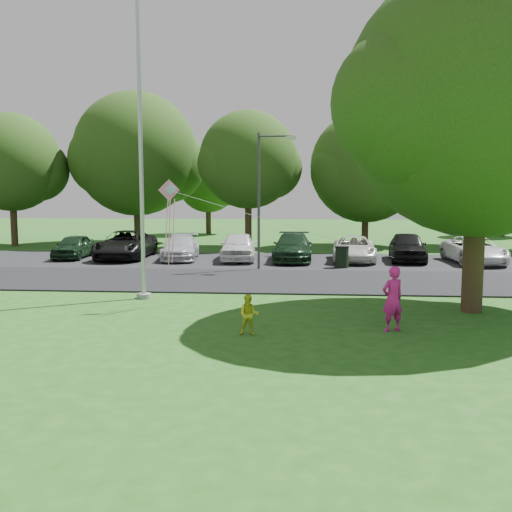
# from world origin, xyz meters

# --- Properties ---
(ground) EXTENTS (120.00, 120.00, 0.00)m
(ground) POSITION_xyz_m (0.00, 0.00, 0.00)
(ground) COLOR #1E5416
(ground) RESTS_ON ground
(park_road) EXTENTS (60.00, 6.00, 0.06)m
(park_road) POSITION_xyz_m (0.00, 9.00, 0.03)
(park_road) COLOR black
(park_road) RESTS_ON ground
(parking_strip) EXTENTS (42.00, 7.00, 0.06)m
(parking_strip) POSITION_xyz_m (0.00, 15.50, 0.03)
(parking_strip) COLOR black
(parking_strip) RESTS_ON ground
(flagpole) EXTENTS (0.50, 0.50, 10.00)m
(flagpole) POSITION_xyz_m (-3.50, 5.00, 4.17)
(flagpole) COLOR #B7BABF
(flagpole) RESTS_ON ground
(street_lamp) EXTENTS (1.75, 0.23, 6.25)m
(street_lamp) POSITION_xyz_m (0.13, 12.24, 3.75)
(street_lamp) COLOR #3F3F44
(street_lamp) RESTS_ON ground
(trash_can) EXTENTS (0.67, 0.67, 1.06)m
(trash_can) POSITION_xyz_m (3.74, 13.00, 0.54)
(trash_can) COLOR black
(trash_can) RESTS_ON ground
(big_tree) EXTENTS (8.79, 8.01, 10.27)m
(big_tree) POSITION_xyz_m (6.88, 3.58, 6.09)
(big_tree) COLOR #332316
(big_tree) RESTS_ON ground
(tree_row) EXTENTS (64.35, 11.94, 10.88)m
(tree_row) POSITION_xyz_m (1.59, 24.23, 5.71)
(tree_row) COLOR #332316
(tree_row) RESTS_ON ground
(horizon_trees) EXTENTS (77.46, 7.20, 7.02)m
(horizon_trees) POSITION_xyz_m (4.06, 33.88, 4.30)
(horizon_trees) COLOR #332316
(horizon_trees) RESTS_ON ground
(parked_cars) EXTENTS (22.78, 5.66, 1.48)m
(parked_cars) POSITION_xyz_m (0.29, 15.55, 0.75)
(parked_cars) COLOR black
(parked_cars) RESTS_ON ground
(woman) EXTENTS (0.74, 0.65, 1.71)m
(woman) POSITION_xyz_m (4.20, 1.02, 0.85)
(woman) COLOR #D41C85
(woman) RESTS_ON ground
(child_yellow) EXTENTS (0.52, 0.42, 1.04)m
(child_yellow) POSITION_xyz_m (0.52, 0.31, 0.52)
(child_yellow) COLOR #CAD621
(child_yellow) RESTS_ON ground
(kite) EXTENTS (6.78, 2.93, 2.89)m
(kite) POSITION_xyz_m (-2.12, 3.61, 3.23)
(kite) COLOR pink
(kite) RESTS_ON ground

